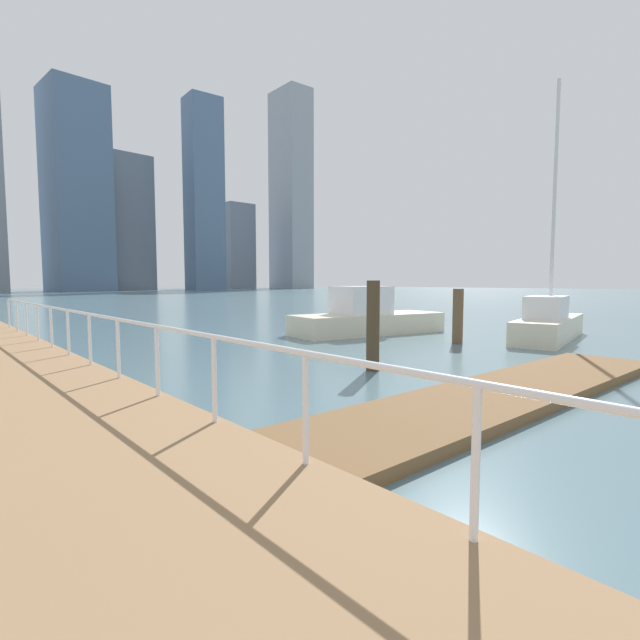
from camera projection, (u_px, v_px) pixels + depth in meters
ground_plane at (148, 345)px, 15.62m from camera, size 300.00×300.00×0.00m
floating_dock at (501, 395)px, 8.40m from camera, size 11.04×2.00×0.18m
boardwalk_railing at (182, 346)px, 6.31m from camera, size 0.06×29.78×1.08m
dock_piling_1 at (373, 326)px, 11.06m from camera, size 0.31×0.31×2.14m
dock_piling_2 at (458, 316)px, 15.99m from camera, size 0.36×0.36×1.87m
moored_boat_0 at (366, 318)px, 19.06m from camera, size 6.74×3.23×1.93m
moored_boat_1 at (549, 323)px, 16.98m from camera, size 6.39×2.87×9.21m
skyline_tower_3 at (76, 190)px, 105.30m from camera, size 12.74×13.78×45.27m
skyline_tower_4 at (122, 224)px, 116.89m from camera, size 12.23×13.58×32.81m
skyline_tower_5 at (204, 195)px, 117.59m from camera, size 8.57×7.65×47.55m
skyline_tower_6 at (232, 247)px, 147.48m from camera, size 9.62×13.11×26.09m
skyline_tower_7 at (291, 191)px, 149.03m from camera, size 8.81×13.12×61.74m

